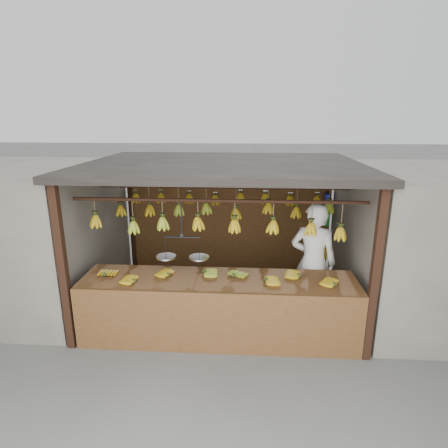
{
  "coord_description": "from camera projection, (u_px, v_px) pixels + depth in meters",
  "views": [
    {
      "loc": [
        0.4,
        -5.9,
        3.09
      ],
      "look_at": [
        0.0,
        0.3,
        1.3
      ],
      "focal_mm": 30.0,
      "sensor_mm": 36.0,
      "label": 1
    }
  ],
  "objects": [
    {
      "name": "stall",
      "position": [
        224.0,
        185.0,
        6.31
      ],
      "size": [
        4.3,
        3.3,
        2.4
      ],
      "color": "black",
      "rests_on": "ground"
    },
    {
      "name": "neighbor_left",
      "position": [
        15.0,
        233.0,
        6.44
      ],
      "size": [
        3.0,
        3.0,
        2.3
      ],
      "primitive_type": "cube",
      "color": "slate",
      "rests_on": "ground"
    },
    {
      "name": "hanging_bananas",
      "position": [
        222.0,
        211.0,
        6.09
      ],
      "size": [
        3.6,
        2.21,
        0.39
      ],
      "color": "#B99313",
      "rests_on": "ground"
    },
    {
      "name": "ground",
      "position": [
        223.0,
        300.0,
        6.54
      ],
      "size": [
        80.0,
        80.0,
        0.0
      ],
      "primitive_type": "plane",
      "color": "#5B5B57"
    },
    {
      "name": "bag_bundles",
      "position": [
        325.0,
        226.0,
        7.44
      ],
      "size": [
        0.08,
        0.26,
        1.32
      ],
      "color": "#1426BF",
      "rests_on": "ground"
    },
    {
      "name": "neighbor_right",
      "position": [
        447.0,
        242.0,
        5.99
      ],
      "size": [
        3.0,
        3.0,
        2.3
      ],
      "primitive_type": "cube",
      "color": "slate",
      "rests_on": "ground"
    },
    {
      "name": "counter",
      "position": [
        218.0,
        295.0,
        5.15
      ],
      "size": [
        3.86,
        0.88,
        0.96
      ],
      "color": "brown",
      "rests_on": "ground"
    },
    {
      "name": "vendor",
      "position": [
        313.0,
        262.0,
        5.72
      ],
      "size": [
        0.76,
        0.58,
        1.88
      ],
      "primitive_type": "imported",
      "rotation": [
        0.0,
        0.0,
        2.93
      ],
      "color": "white",
      "rests_on": "ground"
    },
    {
      "name": "balance_scale",
      "position": [
        183.0,
        254.0,
        5.27
      ],
      "size": [
        0.75,
        0.28,
        0.84
      ],
      "color": "black",
      "rests_on": "ground"
    }
  ]
}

